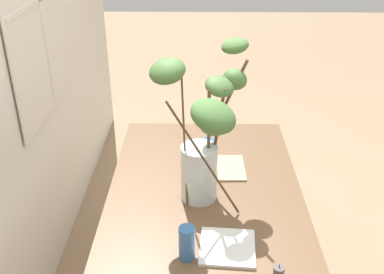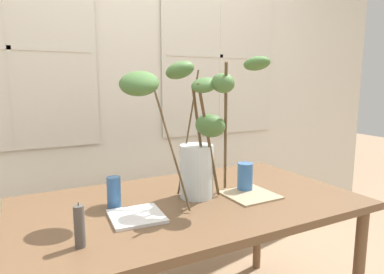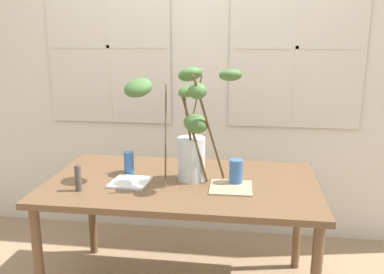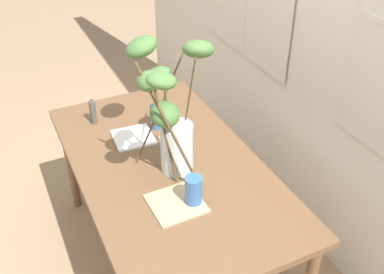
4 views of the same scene
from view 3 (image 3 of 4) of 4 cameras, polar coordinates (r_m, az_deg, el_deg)
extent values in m
cube|color=silver|center=(3.26, 1.23, 11.50)|extent=(4.78, 0.12, 2.91)
cube|color=white|center=(3.34, -11.46, 12.12)|extent=(0.91, 0.01, 1.12)
cube|color=silver|center=(3.34, -11.48, 12.12)|extent=(0.98, 0.01, 1.19)
cube|color=silver|center=(3.34, -11.51, 12.12)|extent=(0.02, 0.01, 1.12)
cube|color=silver|center=(3.34, -11.51, 12.12)|extent=(0.91, 0.01, 0.02)
cube|color=white|center=(3.18, 14.28, 11.88)|extent=(0.91, 0.01, 1.12)
cube|color=silver|center=(3.18, 14.28, 11.88)|extent=(0.98, 0.01, 1.19)
cube|color=silver|center=(3.17, 14.29, 11.87)|extent=(0.02, 0.01, 1.12)
cube|color=silver|center=(3.17, 14.29, 11.87)|extent=(0.91, 0.01, 0.02)
cube|color=brown|center=(2.48, -1.37, -6.44)|extent=(1.60, 0.90, 0.04)
cylinder|color=brown|center=(2.54, -20.34, -16.34)|extent=(0.06, 0.06, 0.71)
cylinder|color=brown|center=(3.17, -13.68, -9.50)|extent=(0.06, 0.06, 0.71)
cylinder|color=brown|center=(2.99, 14.37, -11.05)|extent=(0.06, 0.06, 0.71)
cylinder|color=silver|center=(2.46, -0.08, -3.02)|extent=(0.16, 0.16, 0.26)
cylinder|color=silver|center=(2.48, -0.08, -4.86)|extent=(0.15, 0.15, 0.08)
cylinder|color=brown|center=(2.41, 0.21, -2.03)|extent=(0.08, 0.05, 0.35)
ellipsoid|color=#477038|center=(2.33, 0.53, 1.86)|extent=(0.21, 0.20, 0.14)
cylinder|color=brown|center=(2.34, 0.31, -0.01)|extent=(0.16, 0.07, 0.55)
ellipsoid|color=#477038|center=(2.22, 0.74, 6.36)|extent=(0.13, 0.15, 0.12)
cylinder|color=brown|center=(2.47, -0.17, 1.49)|extent=(0.14, 0.04, 0.61)
ellipsoid|color=#477038|center=(2.49, -0.26, 8.66)|extent=(0.19, 0.19, 0.14)
cylinder|color=brown|center=(2.32, 2.44, 0.95)|extent=(0.17, 0.25, 0.64)
ellipsoid|color=#477038|center=(2.18, 5.34, 8.50)|extent=(0.17, 0.18, 0.09)
cylinder|color=brown|center=(2.38, -0.26, 0.11)|extent=(0.09, 0.02, 0.54)
ellipsoid|color=#477038|center=(2.29, -0.46, 6.39)|extent=(0.14, 0.14, 0.11)
cylinder|color=brown|center=(2.42, -3.65, 0.40)|extent=(0.06, 0.31, 0.55)
ellipsoid|color=#477038|center=(2.38, -7.41, 6.76)|extent=(0.21, 0.21, 0.17)
cylinder|color=#386BAD|center=(2.60, -8.67, -3.59)|extent=(0.06, 0.06, 0.14)
cylinder|color=#386BAD|center=(2.42, 6.08, -4.79)|extent=(0.08, 0.08, 0.15)
cube|color=white|center=(2.46, -8.50, -6.18)|extent=(0.23, 0.23, 0.01)
cube|color=tan|center=(2.37, 5.38, -6.94)|extent=(0.24, 0.24, 0.01)
cylinder|color=#514C47|center=(2.39, -15.41, -5.48)|extent=(0.04, 0.04, 0.15)
cylinder|color=black|center=(2.36, -15.54, -3.64)|extent=(0.00, 0.00, 0.01)
camera|label=1|loc=(3.12, -35.14, 18.68)|focal=42.59mm
camera|label=2|loc=(1.46, -40.86, -1.01)|focal=31.63mm
camera|label=4|loc=(2.18, 51.58, 24.91)|focal=42.42mm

